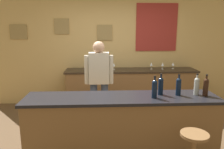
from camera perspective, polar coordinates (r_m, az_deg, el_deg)
The scene contains 15 objects.
ground_plane at distance 3.81m, azimuth 1.87°, elevation -17.11°, with size 10.00×10.00×0.00m, color brown.
back_wall at distance 5.36m, azimuth 0.38°, elevation 7.40°, with size 6.00×0.09×2.80m.
bar_counter at distance 3.24m, azimuth 2.51°, elevation -13.45°, with size 2.69×0.60×0.92m.
side_counter at distance 5.20m, azimuth 4.88°, elevation -3.59°, with size 3.01×0.56×0.90m.
bartender at distance 4.01m, azimuth -3.36°, elevation -1.18°, with size 0.52×0.21×1.62m.
wine_bottle_a at distance 3.03m, azimuth 10.94°, elevation -3.50°, with size 0.07×0.07×0.31m.
wine_bottle_b at distance 3.19m, azimuth 12.49°, elevation -2.76°, with size 0.07×0.07×0.31m.
wine_bottle_c at distance 3.23m, azimuth 16.83°, elevation -2.83°, with size 0.07×0.07×0.31m.
wine_bottle_d at distance 3.34m, azimuth 21.05°, elevation -2.66°, with size 0.07×0.07×0.31m.
wine_bottle_e at distance 3.34m, azimuth 23.11°, elevation -2.83°, with size 0.07×0.07×0.31m.
wine_glass_a at distance 5.06m, azimuth 0.42°, elevation 2.50°, with size 0.07×0.07×0.16m.
wine_glass_b at distance 5.21m, azimuth 10.15°, elevation 2.59°, with size 0.07×0.07×0.16m.
wine_glass_c at distance 5.25m, azimuth 12.97°, elevation 2.54°, with size 0.07×0.07×0.16m.
wine_glass_d at distance 5.36m, azimuth 15.52°, elevation 2.60°, with size 0.07×0.07×0.16m.
coffee_mug at distance 5.06m, azimuth -4.72°, elevation 1.74°, with size 0.12×0.08×0.09m.
Camera 1 is at (-0.27, -3.31, 1.87)m, focal length 35.34 mm.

